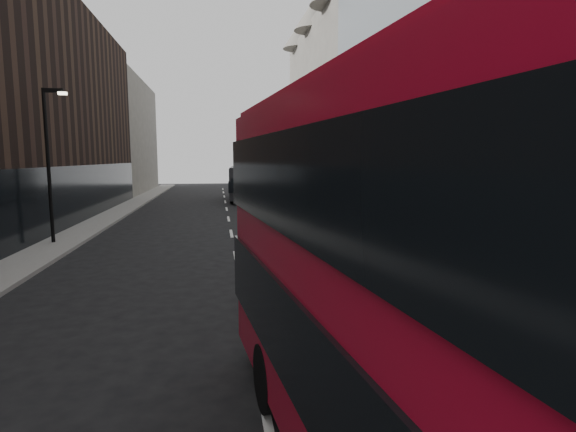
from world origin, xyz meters
name	(u,v)px	position (x,y,z in m)	size (l,w,h in m)	color
sidewalk_right	(341,217)	(7.50, 25.00, 0.07)	(3.00, 80.00, 0.15)	slate
sidewalk_left	(99,223)	(-8.00, 25.00, 0.07)	(2.00, 80.00, 0.15)	slate
building_modern_block	(430,55)	(11.47, 21.00, 9.90)	(5.03, 22.00, 20.00)	#A6ADB1
building_victorian	(329,106)	(11.38, 44.00, 9.66)	(6.50, 24.00, 21.00)	#68645B
building_left_mid	(59,115)	(-11.50, 30.00, 7.00)	(5.00, 24.00, 14.00)	black
building_left_far	(124,137)	(-11.50, 52.00, 6.50)	(5.00, 20.00, 13.00)	#68645B
street_lamp	(49,155)	(-8.22, 18.00, 4.18)	(1.06, 0.22, 7.00)	black
red_bus	(524,326)	(1.69, -0.95, 2.70)	(4.14, 12.25, 4.86)	#A20921
grey_bus	(242,182)	(1.69, 39.52, 1.73)	(2.93, 10.10, 3.23)	black
car_a	(297,230)	(2.98, 16.61, 0.68)	(1.60, 3.97, 1.35)	black
car_b	(298,212)	(4.37, 24.05, 0.62)	(1.31, 3.75, 1.24)	#9B9EA4
car_c	(276,202)	(3.83, 31.02, 0.61)	(1.70, 4.19, 1.22)	black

